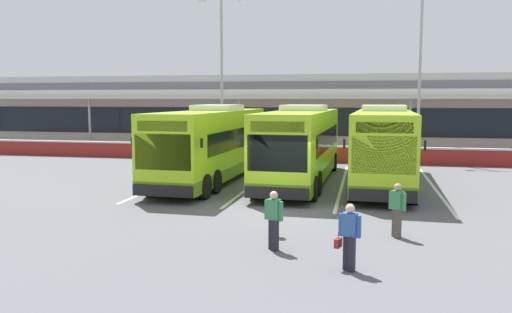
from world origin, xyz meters
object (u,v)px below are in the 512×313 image
coach_bus_centre (383,147)px  pedestrian_near_bin (397,208)px  coach_bus_left_centre (301,146)px  coach_bus_leftmost (212,145)px  pedestrian_in_dark_coat (274,218)px  pedestrian_with_handbag (349,235)px  lamp_post_centre (420,65)px  pedestrian_child (274,218)px  lamp_post_west (222,67)px

coach_bus_centre → pedestrian_near_bin: 9.83m
coach_bus_left_centre → coach_bus_centre: same height
coach_bus_leftmost → pedestrian_in_dark_coat: (5.06, -11.13, -0.91)m
pedestrian_with_handbag → lamp_post_centre: bearing=81.0°
coach_bus_leftmost → pedestrian_near_bin: (8.40, -9.11, -0.91)m
coach_bus_left_centre → pedestrian_near_bin: coach_bus_left_centre is taller
pedestrian_with_handbag → pedestrian_child: size_ratio=1.61×
lamp_post_centre → pedestrian_in_dark_coat: bearing=-104.5°
lamp_post_centre → coach_bus_centre: bearing=-103.6°
coach_bus_centre → lamp_post_centre: lamp_post_centre is taller
lamp_post_west → lamp_post_centre: 13.27m
coach_bus_left_centre → pedestrian_with_handbag: coach_bus_left_centre is taller
coach_bus_leftmost → lamp_post_west: 11.51m
coach_bus_left_centre → lamp_post_west: 12.78m
lamp_post_centre → pedestrian_child: bearing=-106.1°
pedestrian_near_bin → pedestrian_child: bearing=-170.5°
pedestrian_near_bin → lamp_post_centre: bearing=83.1°
pedestrian_with_handbag → pedestrian_near_bin: (1.30, 3.31, 0.02)m
lamp_post_west → coach_bus_left_centre: bearing=-55.7°
pedestrian_in_dark_coat → lamp_post_west: (-7.42, 21.46, 5.42)m
coach_bus_left_centre → pedestrian_child: 10.24m
pedestrian_with_handbag → lamp_post_centre: (3.78, 23.76, 5.43)m
pedestrian_child → pedestrian_near_bin: pedestrian_near_bin is taller
coach_bus_left_centre → coach_bus_centre: 3.91m
pedestrian_child → coach_bus_leftmost: bearing=116.4°
pedestrian_child → lamp_post_west: 22.04m
coach_bus_left_centre → coach_bus_centre: size_ratio=1.00×
pedestrian_in_dark_coat → pedestrian_child: bearing=99.8°
coach_bus_leftmost → pedestrian_with_handbag: size_ratio=7.54×
pedestrian_near_bin → lamp_post_west: size_ratio=0.15×
pedestrian_in_dark_coat → lamp_post_west: size_ratio=0.15×
coach_bus_leftmost → pedestrian_with_handbag: (7.10, -12.42, -0.93)m
pedestrian_with_handbag → coach_bus_left_centre: bearing=101.9°
coach_bus_centre → coach_bus_left_centre: bearing=-176.5°
pedestrian_child → lamp_post_west: size_ratio=0.09×
lamp_post_west → lamp_post_centre: same height
coach_bus_left_centre → lamp_post_west: (-6.74, 9.88, 4.50)m
coach_bus_leftmost → lamp_post_west: bearing=102.9°
coach_bus_leftmost → pedestrian_child: (4.81, -9.71, -1.24)m
coach_bus_left_centre → lamp_post_centre: bearing=59.2°
coach_bus_leftmost → pedestrian_in_dark_coat: 12.26m
pedestrian_with_handbag → pedestrian_in_dark_coat: same height
coach_bus_left_centre → pedestrian_child: size_ratio=12.16×
pedestrian_child → lamp_post_west: bearing=109.7°
pedestrian_child → coach_bus_left_centre: bearing=92.4°
pedestrian_in_dark_coat → pedestrian_child: pedestrian_in_dark_coat is taller
lamp_post_centre → pedestrian_with_handbag: bearing=-99.0°
pedestrian_child → lamp_post_centre: (6.06, 21.06, 5.75)m
coach_bus_left_centre → pedestrian_child: bearing=-87.6°
coach_bus_leftmost → lamp_post_centre: lamp_post_centre is taller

